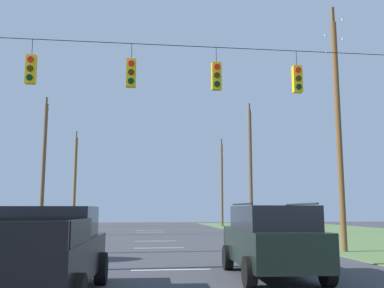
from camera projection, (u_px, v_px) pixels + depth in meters
lane_dash_0 at (171, 270)px, 13.78m from camera, size 2.50×0.15×0.01m
lane_dash_1 at (159, 248)px, 21.56m from camera, size 2.50×0.15×0.01m
lane_dash_2 at (155, 241)px, 26.26m from camera, size 2.50×0.15×0.01m
lane_dash_3 at (150, 232)px, 36.25m from camera, size 2.50×0.15×0.01m
lane_dash_4 at (149, 230)px, 39.72m from camera, size 2.50×0.15×0.01m
overhead_signal_span at (172, 130)px, 14.40m from camera, size 16.56×0.31×8.06m
pickup_truck at (45, 252)px, 9.37m from camera, size 2.42×5.46×1.95m
suv_black at (271, 239)px, 12.34m from camera, size 2.37×4.88×2.05m
utility_pole_mid_right at (338, 125)px, 20.29m from camera, size 0.26×1.95×11.53m
utility_pole_far_right at (251, 168)px, 35.71m from camera, size 0.28×1.60×10.63m
utility_pole_near_left at (222, 182)px, 50.59m from camera, size 0.27×1.92×10.06m
utility_pole_distant_right at (44, 166)px, 32.64m from camera, size 0.29×1.56×10.37m
utility_pole_distant_left at (75, 180)px, 48.14m from camera, size 0.33×1.89×10.53m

